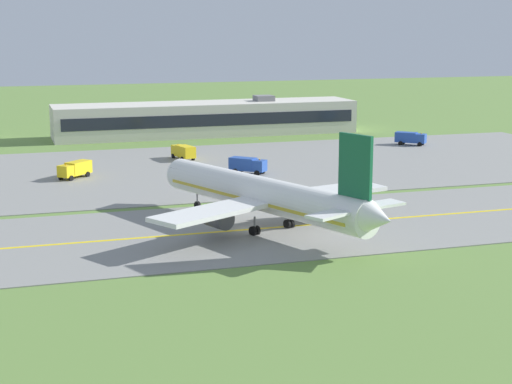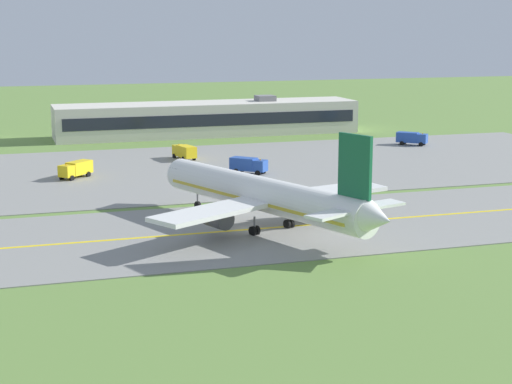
{
  "view_description": "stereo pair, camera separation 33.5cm",
  "coord_description": "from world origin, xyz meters",
  "views": [
    {
      "loc": [
        -27.27,
        -88.0,
        23.34
      ],
      "look_at": [
        1.39,
        2.38,
        4.0
      ],
      "focal_mm": 57.16,
      "sensor_mm": 36.0,
      "label": 1
    },
    {
      "loc": [
        -26.95,
        -88.1,
        23.34
      ],
      "look_at": [
        1.39,
        2.38,
        4.0
      ],
      "focal_mm": 57.16,
      "sensor_mm": 36.0,
      "label": 2
    }
  ],
  "objects": [
    {
      "name": "ground_plane",
      "position": [
        0.0,
        0.0,
        0.0
      ],
      "size": [
        500.0,
        500.0,
        0.0
      ],
      "primitive_type": "plane",
      "color": "olive"
    },
    {
      "name": "taxiway_strip",
      "position": [
        0.0,
        0.0,
        0.05
      ],
      "size": [
        240.0,
        28.0,
        0.1
      ],
      "primitive_type": "cube",
      "color": "gray",
      "rests_on": "ground"
    },
    {
      "name": "apron_pad",
      "position": [
        10.0,
        42.0,
        0.05
      ],
      "size": [
        140.0,
        52.0,
        0.1
      ],
      "primitive_type": "cube",
      "color": "gray",
      "rests_on": "ground"
    },
    {
      "name": "taxiway_centreline",
      "position": [
        0.0,
        0.0,
        0.11
      ],
      "size": [
        220.0,
        0.6,
        0.01
      ],
      "primitive_type": "cube",
      "color": "yellow",
      "rests_on": "taxiway_strip"
    },
    {
      "name": "airplane_lead",
      "position": [
        1.57,
        -0.08,
        4.13
      ],
      "size": [
        31.38,
        38.07,
        12.7
      ],
      "color": "white",
      "rests_on": "ground"
    },
    {
      "name": "service_truck_baggage",
      "position": [
        3.69,
        52.31,
        1.53
      ],
      "size": [
        3.44,
        6.31,
        2.6
      ],
      "color": "yellow",
      "rests_on": "ground"
    },
    {
      "name": "service_truck_fuel",
      "position": [
        50.79,
        56.25,
        1.53
      ],
      "size": [
        5.81,
        5.56,
        2.6
      ],
      "color": "#264CA5",
      "rests_on": "ground"
    },
    {
      "name": "service_truck_catering",
      "position": [
        10.43,
        35.36,
        1.53
      ],
      "size": [
        5.75,
        5.63,
        2.6
      ],
      "color": "#264CA5",
      "rests_on": "ground"
    },
    {
      "name": "service_truck_pushback",
      "position": [
        -16.4,
        39.71,
        1.53
      ],
      "size": [
        5.72,
        5.67,
        2.6
      ],
      "color": "yellow",
      "rests_on": "ground"
    },
    {
      "name": "terminal_building",
      "position": [
        16.05,
        84.21,
        3.55
      ],
      "size": [
        65.82,
        12.76,
        8.27
      ],
      "color": "beige",
      "rests_on": "ground"
    }
  ]
}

